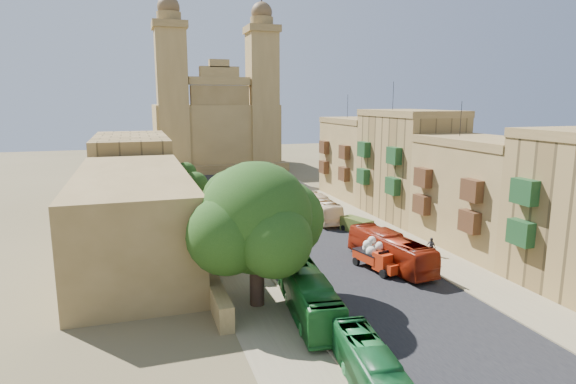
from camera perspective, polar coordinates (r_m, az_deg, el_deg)
ground at (r=36.99m, az=12.79°, el=-13.42°), size 260.00×260.00×0.00m
road_surface at (r=63.23m, az=-1.11°, el=-2.91°), size 14.00×140.00×0.01m
sidewalk_east at (r=66.51m, az=6.76°, el=-2.29°), size 5.00×140.00×0.01m
sidewalk_west at (r=61.26m, az=-9.67°, el=-3.51°), size 5.00×140.00×0.01m
kerb_east at (r=65.51m, az=4.77°, el=-2.40°), size 0.25×140.00×0.12m
kerb_west at (r=61.63m, az=-7.37°, el=-3.31°), size 0.25×140.00×0.12m
townhouse_b at (r=52.94m, az=21.93°, el=-0.15°), size 9.00×14.00×14.90m
townhouse_c at (r=63.97m, az=14.04°, el=3.22°), size 9.00×14.00×17.40m
townhouse_d at (r=76.21m, az=8.47°, el=4.04°), size 9.00×14.00×15.90m
west_wall at (r=51.09m, az=-11.41°, el=-5.44°), size 1.00×40.00×1.80m
west_building_low at (r=48.06m, az=-17.81°, el=-2.71°), size 10.00×28.00×8.40m
west_building_mid at (r=73.51m, az=-17.96°, el=2.47°), size 10.00×22.00×10.00m
church at (r=109.02m, az=-8.58°, el=7.83°), size 28.00×22.50×36.30m
ficus_tree at (r=34.94m, az=-3.64°, el=-3.52°), size 10.79×9.93×10.79m
street_tree_a at (r=43.03m, az=-7.00°, el=-4.40°), size 3.67×3.67×5.64m
street_tree_b at (r=54.72m, az=-9.37°, el=-2.05°), size 2.88×2.88×4.43m
street_tree_c at (r=66.25m, az=-10.95°, el=0.80°), size 3.60×3.60×5.53m
street_tree_d at (r=78.05m, az=-12.03°, el=2.19°), size 3.50×3.50×5.38m
red_truck at (r=44.13m, az=10.51°, el=-7.49°), size 2.90×5.29×2.94m
olive_pickup at (r=56.26m, az=8.13°, el=-3.93°), size 2.82×4.25×1.62m
bus_green_south at (r=27.06m, az=9.86°, el=-20.03°), size 3.21×8.96×2.44m
bus_green_north at (r=34.59m, az=2.49°, el=-12.18°), size 3.85×11.08×3.02m
bus_red_east at (r=45.35m, az=12.01°, el=-6.74°), size 3.56×11.09×3.04m
bus_cream_east at (r=61.46m, az=3.77°, el=-1.93°), size 2.97×10.68×2.94m
car_blue_a at (r=53.41m, az=-0.95°, el=-4.72°), size 2.80×4.44×1.41m
car_white_a at (r=57.58m, az=-1.99°, el=-3.70°), size 2.12×3.74×1.17m
car_cream at (r=63.49m, az=0.80°, el=-2.30°), size 3.31×4.71×1.19m
car_dkblue at (r=73.16m, az=-4.49°, el=-0.60°), size 1.69×3.86×1.10m
car_white_b at (r=78.65m, az=-1.24°, el=0.26°), size 1.90×3.64×1.18m
car_blue_b at (r=84.10m, az=-5.99°, el=0.94°), size 2.82×4.13×1.29m
pedestrian_a at (r=46.98m, az=16.08°, el=-7.31°), size 0.62×0.49×1.48m
pedestrian_c at (r=49.38m, az=16.60°, el=-6.23°), size 0.70×1.16×1.85m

